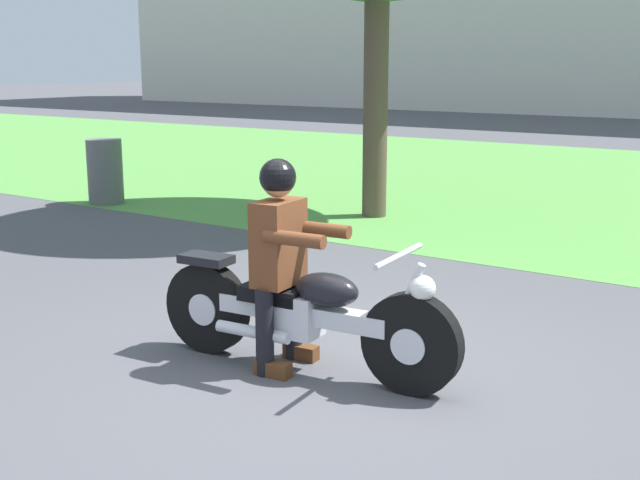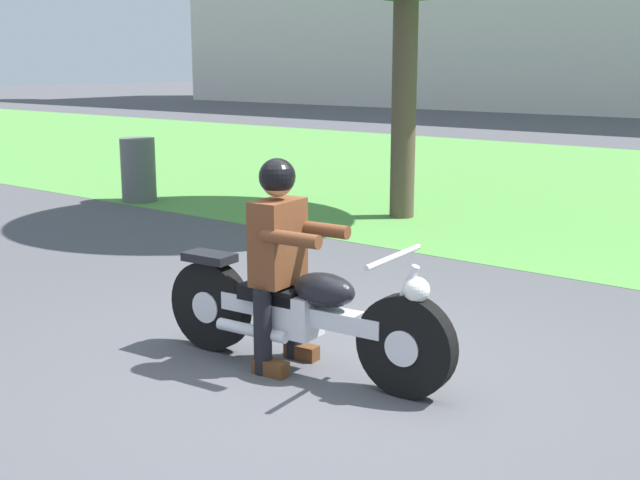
{
  "view_description": "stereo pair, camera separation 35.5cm",
  "coord_description": "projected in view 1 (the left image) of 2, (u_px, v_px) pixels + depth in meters",
  "views": [
    {
      "loc": [
        2.86,
        -4.2,
        2.01
      ],
      "look_at": [
        -0.13,
        0.13,
        0.85
      ],
      "focal_mm": 45.85,
      "sensor_mm": 36.0,
      "label": 1
    },
    {
      "loc": [
        3.14,
        -3.99,
        2.01
      ],
      "look_at": [
        -0.13,
        0.13,
        0.85
      ],
      "focal_mm": 45.85,
      "sensor_mm": 36.0,
      "label": 2
    }
  ],
  "objects": [
    {
      "name": "rider_lead",
      "position": [
        281.0,
        248.0,
        5.32
      ],
      "size": [
        0.58,
        0.49,
        1.4
      ],
      "rotation": [
        0.0,
        0.0,
        0.1
      ],
      "color": "black",
      "rests_on": "ground"
    },
    {
      "name": "motorcycle_lead",
      "position": [
        303.0,
        314.0,
        5.32
      ],
      "size": [
        2.18,
        0.66,
        0.88
      ],
      "rotation": [
        0.0,
        0.0,
        0.1
      ],
      "color": "black",
      "rests_on": "ground"
    },
    {
      "name": "ground",
      "position": [
        325.0,
        371.0,
        5.39
      ],
      "size": [
        120.0,
        120.0,
        0.0
      ],
      "primitive_type": "plane",
      "color": "#4C4C51"
    },
    {
      "name": "trash_can",
      "position": [
        105.0,
        172.0,
        11.67
      ],
      "size": [
        0.5,
        0.5,
        0.92
      ],
      "primitive_type": "cylinder",
      "color": "#595E5B",
      "rests_on": "ground"
    }
  ]
}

